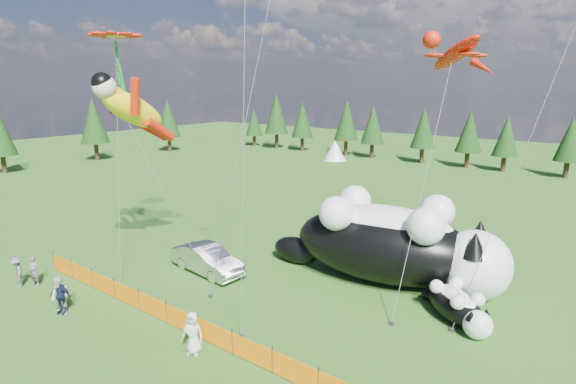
% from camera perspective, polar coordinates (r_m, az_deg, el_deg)
% --- Properties ---
extents(ground, '(160.00, 160.00, 0.00)m').
position_cam_1_polar(ground, '(22.61, -7.32, -13.91)').
color(ground, '#0F3D0B').
rests_on(ground, ground).
extents(safety_fence, '(22.06, 0.06, 1.10)m').
position_cam_1_polar(safety_fence, '(20.59, -13.36, -15.50)').
color(safety_fence, '#262626').
rests_on(safety_fence, ground).
extents(tree_line, '(90.00, 4.00, 8.00)m').
position_cam_1_polar(tree_line, '(61.30, 23.24, 6.40)').
color(tree_line, black).
rests_on(tree_line, ground).
extents(cat_large, '(13.10, 5.96, 4.74)m').
position_cam_1_polar(cat_large, '(24.51, 13.32, -6.22)').
color(cat_large, black).
rests_on(cat_large, ground).
extents(cat_small, '(3.85, 3.36, 1.64)m').
position_cam_1_polar(cat_small, '(21.94, 20.74, -13.34)').
color(cat_small, black).
rests_on(cat_small, ground).
extents(car, '(4.87, 2.11, 1.56)m').
position_cam_1_polar(car, '(25.92, -10.19, -8.44)').
color(car, silver).
rests_on(car, ground).
extents(spectator_a, '(0.71, 0.60, 1.67)m').
position_cam_1_polar(spectator_a, '(27.36, -29.58, -8.74)').
color(spectator_a, '#5A5A5F').
rests_on(spectator_a, ground).
extents(spectator_b, '(0.97, 0.70, 1.80)m').
position_cam_1_polar(spectator_b, '(23.64, -26.96, -11.66)').
color(spectator_b, silver).
rests_on(spectator_b, ground).
extents(spectator_c, '(1.13, 0.93, 1.72)m').
position_cam_1_polar(spectator_c, '(23.71, -26.93, -11.69)').
color(spectator_c, '#131935').
rests_on(spectator_c, ground).
extents(spectator_d, '(1.16, 0.83, 1.62)m').
position_cam_1_polar(spectator_d, '(27.73, -31.13, -8.71)').
color(spectator_d, '#5A5A5F').
rests_on(spectator_d, ground).
extents(spectator_e, '(1.01, 0.85, 1.76)m').
position_cam_1_polar(spectator_e, '(18.80, -12.01, -17.10)').
color(spectator_e, silver).
rests_on(spectator_e, ground).
extents(superhero_kite, '(6.66, 5.38, 11.68)m').
position_cam_1_polar(superhero_kite, '(26.63, -19.06, 9.84)').
color(superhero_kite, yellow).
rests_on(superhero_kite, ground).
extents(gecko_kite, '(6.43, 11.77, 14.64)m').
position_cam_1_polar(gecko_kite, '(26.89, 20.54, 16.13)').
color(gecko_kite, red).
rests_on(gecko_kite, ground).
extents(flower_kite, '(4.27, 4.43, 13.23)m').
position_cam_1_polar(flower_kite, '(26.98, -21.04, 17.74)').
color(flower_kite, red).
rests_on(flower_kite, ground).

